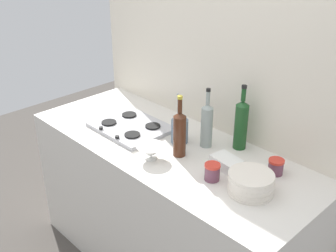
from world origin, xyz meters
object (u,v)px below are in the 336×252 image
Objects in this scene: wine_bottle_mid_right at (180,133)px; utensil_crock at (180,130)px; plate_stack at (251,183)px; wine_bottle_leftmost at (241,124)px; butter_dish at (226,162)px; wine_bottle_mid_left at (207,124)px; mixing_bowl at (151,151)px; stovetop_hob at (131,127)px; condiment_jar_rear at (276,167)px; condiment_jar_front at (212,172)px.

wine_bottle_mid_right reaches higher than utensil_crock.
wine_bottle_leftmost reaches higher than plate_stack.
wine_bottle_mid_right is 2.26× the size of butter_dish.
plate_stack is 0.58m from utensil_crock.
wine_bottle_mid_left is 0.17m from utensil_crock.
mixing_bowl is at bearing -109.71° from wine_bottle_mid_left.
wine_bottle_mid_left is (0.46, 0.17, 0.12)m from stovetop_hob.
butter_dish is at bearing -148.31° from condiment_jar_rear.
condiment_jar_rear is (0.89, 0.21, 0.03)m from stovetop_hob.
wine_bottle_mid_left is 0.18m from wine_bottle_mid_right.
condiment_jar_front is at bearing -80.24° from butter_dish.
mixing_bowl is at bearing -120.52° from wine_bottle_leftmost.
wine_bottle_mid_right is 0.16m from utensil_crock.
wine_bottle_mid_left is at bearing 136.39° from condiment_jar_front.
condiment_jar_front is at bearing -124.48° from condiment_jar_rear.
condiment_jar_rear is at bearing 10.94° from utensil_crock.
mixing_bowl is 0.40m from butter_dish.
wine_bottle_mid_left is at bearing 20.23° from stovetop_hob.
plate_stack is 0.43m from wine_bottle_leftmost.
wine_bottle_leftmost reaches higher than stovetop_hob.
mixing_bowl reaches higher than stovetop_hob.
plate_stack is at bearing -0.82° from stovetop_hob.
wine_bottle_leftmost is 0.26m from butter_dish.
wine_bottle_mid_left is at bearing -140.35° from wine_bottle_leftmost.
utensil_crock is at bearing 176.83° from butter_dish.
wine_bottle_mid_right is at bearing -120.47° from wine_bottle_leftmost.
mixing_bowl is at bearing -147.12° from condiment_jar_rear.
wine_bottle_leftmost reaches higher than utensil_crock.
stovetop_hob is at bearing 157.06° from mixing_bowl.
condiment_jar_front reaches higher than stovetop_hob.
condiment_jar_rear is at bearing 55.52° from condiment_jar_front.
plate_stack is 1.44× the size of mixing_bowl.
plate_stack is 0.48m from wine_bottle_mid_left.
stovetop_hob is 1.30× the size of wine_bottle_mid_left.
plate_stack is at bearing 13.62° from mixing_bowl.
stovetop_hob is 0.38m from mixing_bowl.
utensil_crock is at bearing 169.31° from plate_stack.
stovetop_hob is 0.90m from plate_stack.
condiment_jar_rear is (0.43, 0.04, -0.09)m from wine_bottle_mid_left.
condiment_jar_front reaches higher than butter_dish.
condiment_jar_front is at bearing 12.83° from mixing_bowl.
mixing_bowl is at bearing -167.17° from condiment_jar_front.
wine_bottle_leftmost is 0.35m from wine_bottle_mid_right.
wine_bottle_leftmost is 1.08× the size of wine_bottle_mid_left.
wine_bottle_leftmost is at bearing 134.53° from plate_stack.
wine_bottle_mid_right reaches higher than butter_dish.
condiment_jar_rear is at bearing 24.99° from wine_bottle_mid_right.
condiment_jar_front is (0.02, -0.14, 0.02)m from butter_dish.
butter_dish is 0.36m from utensil_crock.
stovetop_hob is 2.91× the size of mixing_bowl.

